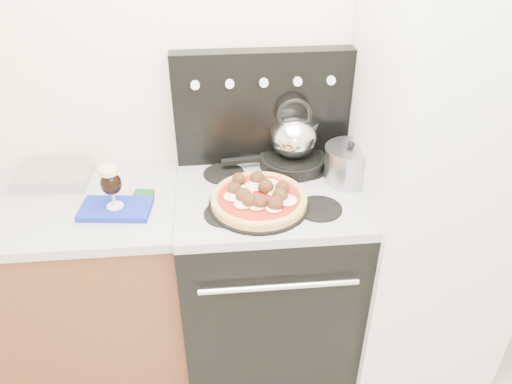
{
  "coord_description": "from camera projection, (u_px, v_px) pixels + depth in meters",
  "views": [
    {
      "loc": [
        -0.14,
        -0.53,
        2.05
      ],
      "look_at": [
        0.01,
        1.05,
        1.0
      ],
      "focal_mm": 35.0,
      "sensor_mm": 36.0,
      "label": 1
    }
  ],
  "objects": [
    {
      "name": "foil_sheet",
      "position": [
        55.0,
        176.0,
        2.14
      ],
      "size": [
        0.31,
        0.23,
        0.06
      ],
      "primitive_type": "cube",
      "rotation": [
        0.0,
        0.0,
        -0.06
      ],
      "color": "silver",
      "rests_on": "countertop"
    },
    {
      "name": "skillet",
      "position": [
        292.0,
        161.0,
        2.21
      ],
      "size": [
        0.32,
        0.32,
        0.05
      ],
      "primitive_type": "cylinder",
      "rotation": [
        0.0,
        0.0,
        0.11
      ],
      "color": "black",
      "rests_on": "cooktop"
    },
    {
      "name": "base_cabinet",
      "position": [
        25.0,
        291.0,
        2.26
      ],
      "size": [
        1.45,
        0.6,
        0.86
      ],
      "primitive_type": "cube",
      "color": "brown",
      "rests_on": "ground"
    },
    {
      "name": "pizza",
      "position": [
        259.0,
        197.0,
        1.95
      ],
      "size": [
        0.45,
        0.45,
        0.05
      ],
      "primitive_type": null,
      "rotation": [
        0.0,
        0.0,
        0.22
      ],
      "color": "#ECCC63",
      "rests_on": "pizza_pan"
    },
    {
      "name": "cooktop",
      "position": [
        269.0,
        195.0,
        2.07
      ],
      "size": [
        0.76,
        0.65,
        0.04
      ],
      "primitive_type": "cube",
      "color": "#ADADB2",
      "rests_on": "stove_body"
    },
    {
      "name": "beer_glass",
      "position": [
        112.0,
        188.0,
        1.91
      ],
      "size": [
        0.08,
        0.08,
        0.18
      ],
      "primitive_type": null,
      "rotation": [
        0.0,
        0.0,
        0.02
      ],
      "color": "black",
      "rests_on": "oven_mitt"
    },
    {
      "name": "backguard",
      "position": [
        262.0,
        108.0,
        2.15
      ],
      "size": [
        0.76,
        0.08,
        0.5
      ],
      "primitive_type": "cube",
      "color": "black",
      "rests_on": "cooktop"
    },
    {
      "name": "fridge",
      "position": [
        437.0,
        179.0,
        2.08
      ],
      "size": [
        0.64,
        0.68,
        1.9
      ],
      "primitive_type": "cube",
      "color": "silver",
      "rests_on": "ground"
    },
    {
      "name": "stove_body",
      "position": [
        268.0,
        277.0,
        2.32
      ],
      "size": [
        0.76,
        0.65,
        0.88
      ],
      "primitive_type": "cube",
      "color": "black",
      "rests_on": "ground"
    },
    {
      "name": "room_shell",
      "position": [
        281.0,
        282.0,
        1.14
      ],
      "size": [
        3.52,
        3.01,
        2.52
      ],
      "color": "#BBB8AE",
      "rests_on": "ground"
    },
    {
      "name": "pizza_pan",
      "position": [
        259.0,
        204.0,
        1.97
      ],
      "size": [
        0.48,
        0.48,
        0.01
      ],
      "primitive_type": "cylinder",
      "rotation": [
        0.0,
        0.0,
        0.23
      ],
      "color": "black",
      "rests_on": "cooktop"
    },
    {
      "name": "stock_pot",
      "position": [
        349.0,
        165.0,
        2.09
      ],
      "size": [
        0.25,
        0.25,
        0.15
      ],
      "primitive_type": "cylinder",
      "rotation": [
        0.0,
        0.0,
        -0.27
      ],
      "color": "#A3A1B2",
      "rests_on": "cooktop"
    },
    {
      "name": "tea_kettle",
      "position": [
        294.0,
        133.0,
        2.14
      ],
      "size": [
        0.24,
        0.24,
        0.22
      ],
      "primitive_type": null,
      "rotation": [
        0.0,
        0.0,
        0.17
      ],
      "color": "white",
      "rests_on": "skillet"
    },
    {
      "name": "oven_mitt",
      "position": [
        116.0,
        209.0,
        1.96
      ],
      "size": [
        0.29,
        0.19,
        0.02
      ],
      "primitive_type": "cube",
      "rotation": [
        0.0,
        0.0,
        -0.11
      ],
      "color": "#1325AA",
      "rests_on": "countertop"
    }
  ]
}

